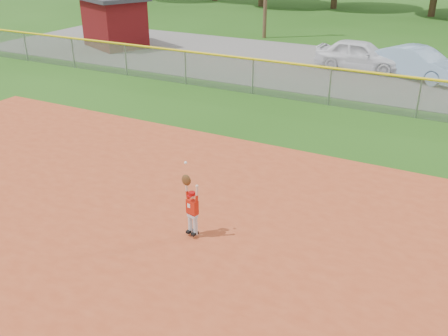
{
  "coord_description": "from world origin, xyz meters",
  "views": [
    {
      "loc": [
        5.17,
        -8.86,
        6.19
      ],
      "look_at": [
        0.13,
        0.75,
        1.1
      ],
      "focal_mm": 40.0,
      "sensor_mm": 36.0,
      "label": 1
    }
  ],
  "objects_px": {
    "car_white_a": "(360,55)",
    "utility_shed": "(114,22)",
    "car_blue": "(418,63)",
    "ballplayer": "(191,206)"
  },
  "relations": [
    {
      "from": "utility_shed",
      "to": "ballplayer",
      "type": "relative_size",
      "value": 2.8
    },
    {
      "from": "car_blue",
      "to": "utility_shed",
      "type": "height_order",
      "value": "utility_shed"
    },
    {
      "from": "car_white_a",
      "to": "ballplayer",
      "type": "bearing_deg",
      "value": -177.14
    },
    {
      "from": "car_white_a",
      "to": "utility_shed",
      "type": "bearing_deg",
      "value": 95.6
    },
    {
      "from": "car_blue",
      "to": "ballplayer",
      "type": "height_order",
      "value": "ballplayer"
    },
    {
      "from": "car_white_a",
      "to": "utility_shed",
      "type": "relative_size",
      "value": 0.9
    },
    {
      "from": "car_white_a",
      "to": "car_blue",
      "type": "relative_size",
      "value": 0.99
    },
    {
      "from": "car_blue",
      "to": "ballplayer",
      "type": "distance_m",
      "value": 16.74
    },
    {
      "from": "car_blue",
      "to": "ballplayer",
      "type": "xyz_separation_m",
      "value": [
        -2.35,
        -16.57,
        0.05
      ]
    },
    {
      "from": "car_white_a",
      "to": "car_blue",
      "type": "distance_m",
      "value": 2.82
    }
  ]
}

